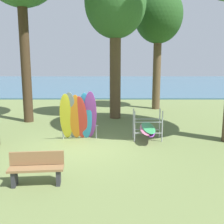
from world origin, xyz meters
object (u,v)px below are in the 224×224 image
Objects in this scene: tree_far_left_back at (157,17)px; board_storage_rack at (146,128)px; tree_mid_behind at (114,5)px; park_bench at (35,168)px; leaning_board_pile at (77,117)px.

board_storage_rack is at bearing -101.71° from tree_far_left_back.
tree_mid_behind is 7.27m from board_storage_rack.
tree_far_left_back is 5.53× the size of park_bench.
park_bench is (-4.96, -11.58, -5.54)m from tree_far_left_back.
tree_mid_behind reaches higher than park_bench.
board_storage_rack is at bearing 50.40° from park_bench.
tree_far_left_back is 3.73× the size of board_storage_rack.
leaning_board_pile is 0.97× the size of board_storage_rack.
park_bench is at bearing -129.60° from board_storage_rack.
tree_mid_behind is at bearing 71.53° from leaning_board_pile.
park_bench is at bearing -104.08° from tree_mid_behind.
leaning_board_pile is 1.44× the size of park_bench.
tree_far_left_back is 10.11m from leaning_board_pile.
tree_far_left_back is at bearing 47.31° from tree_mid_behind.
leaning_board_pile is 2.85m from board_storage_rack.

